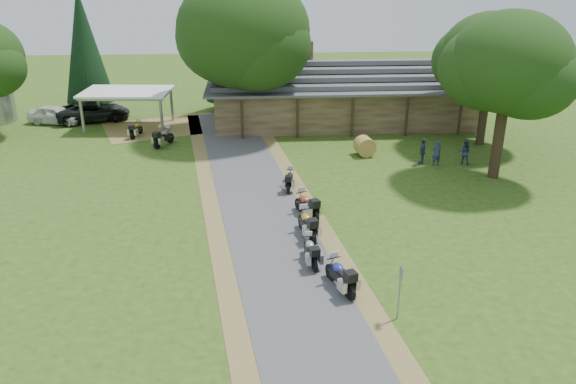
{
  "coord_description": "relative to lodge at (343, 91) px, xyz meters",
  "views": [
    {
      "loc": [
        -1.29,
        -19.79,
        12.07
      ],
      "look_at": [
        0.38,
        5.37,
        1.6
      ],
      "focal_mm": 35.0,
      "sensor_mm": 36.0,
      "label": 1
    }
  ],
  "objects": [
    {
      "name": "person_c",
      "position": [
        3.46,
        -10.62,
        -1.46
      ],
      "size": [
        0.6,
        0.68,
        1.97
      ],
      "primitive_type": "imported",
      "rotation": [
        0.0,
        0.0,
        4.27
      ],
      "color": "navy",
      "rests_on": "ground"
    },
    {
      "name": "motorcycle_carport_b",
      "position": [
        -13.47,
        -5.79,
        -1.77
      ],
      "size": [
        1.48,
        2.05,
        1.35
      ],
      "primitive_type": null,
      "rotation": [
        0.0,
        0.0,
        1.1
      ],
      "color": "slate",
      "rests_on": "ground"
    },
    {
      "name": "ground",
      "position": [
        -6.0,
        -24.0,
        -2.45
      ],
      "size": [
        120.0,
        120.0,
        0.0
      ],
      "primitive_type": "plane",
      "color": "#2D4914",
      "rests_on": "ground"
    },
    {
      "name": "hay_bale",
      "position": [
        0.13,
        -8.74,
        -1.82
      ],
      "size": [
        1.39,
        1.3,
        1.26
      ],
      "primitive_type": "cylinder",
      "rotation": [
        1.57,
        0.0,
        0.12
      ],
      "color": "olive",
      "rests_on": "ground"
    },
    {
      "name": "oak_lodge_left",
      "position": [
        -7.75,
        -2.8,
        3.51
      ],
      "size": [
        9.47,
        9.47,
        11.93
      ],
      "primitive_type": null,
      "color": "#16340F",
      "rests_on": "ground"
    },
    {
      "name": "carport",
      "position": [
        -16.77,
        -0.72,
        -1.03
      ],
      "size": [
        6.87,
        4.86,
        2.84
      ],
      "primitive_type": null,
      "rotation": [
        0.0,
        0.0,
        -0.08
      ],
      "color": "white",
      "rests_on": "ground"
    },
    {
      "name": "motorcycle_row_a",
      "position": [
        -3.99,
        -24.94,
        -1.77
      ],
      "size": [
        1.29,
        2.1,
        1.37
      ],
      "primitive_type": null,
      "rotation": [
        0.0,
        0.0,
        1.92
      ],
      "color": "#233499",
      "rests_on": "ground"
    },
    {
      "name": "person_a",
      "position": [
        4.26,
        -10.95,
        -1.48
      ],
      "size": [
        0.59,
        0.45,
        1.93
      ],
      "primitive_type": "imported",
      "rotation": [
        0.0,
        0.0,
        3.25
      ],
      "color": "navy",
      "rests_on": "ground"
    },
    {
      "name": "cedar_near",
      "position": [
        -9.39,
        4.04,
        3.0
      ],
      "size": [
        3.5,
        3.5,
        10.91
      ],
      "primitive_type": "cone",
      "color": "black",
      "rests_on": "ground"
    },
    {
      "name": "sign_post",
      "position": [
        -2.21,
        -27.05,
        -1.35
      ],
      "size": [
        0.4,
        0.07,
        2.2
      ],
      "primitive_type": null,
      "color": "gray",
      "rests_on": "ground"
    },
    {
      "name": "motorcycle_row_b",
      "position": [
        -4.92,
        -22.79,
        -1.83
      ],
      "size": [
        0.83,
        1.88,
        1.24
      ],
      "primitive_type": null,
      "rotation": [
        0.0,
        0.0,
        1.7
      ],
      "color": "#999DA1",
      "rests_on": "ground"
    },
    {
      "name": "car_dark_suv",
      "position": [
        -20.02,
        1.21,
        -1.27
      ],
      "size": [
        4.34,
        6.68,
        2.37
      ],
      "primitive_type": "imported",
      "rotation": [
        0.0,
        0.0,
        1.87
      ],
      "color": "black",
      "rests_on": "ground"
    },
    {
      "name": "person_b",
      "position": [
        6.12,
        -10.84,
        -1.52
      ],
      "size": [
        0.64,
        0.56,
        1.86
      ],
      "primitive_type": "imported",
      "rotation": [
        0.0,
        0.0,
        2.73
      ],
      "color": "navy",
      "rests_on": "ground"
    },
    {
      "name": "motorcycle_row_c",
      "position": [
        -4.83,
        -20.26,
        -1.75
      ],
      "size": [
        1.1,
        2.13,
        1.39
      ],
      "primitive_type": null,
      "rotation": [
        0.0,
        0.0,
        1.8
      ],
      "color": "gold",
      "rests_on": "ground"
    },
    {
      "name": "cedar_far",
      "position": [
        -20.77,
        3.89,
        2.63
      ],
      "size": [
        3.93,
        3.93,
        10.16
      ],
      "primitive_type": "cone",
      "color": "black",
      "rests_on": "ground"
    },
    {
      "name": "lodge",
      "position": [
        0.0,
        0.0,
        0.0
      ],
      "size": [
        21.4,
        9.4,
        4.9
      ],
      "primitive_type": null,
      "color": "brown",
      "rests_on": "ground"
    },
    {
      "name": "oak_lodge_right",
      "position": [
        8.71,
        -6.91,
        2.48
      ],
      "size": [
        6.88,
        6.88,
        9.86
      ],
      "primitive_type": null,
      "color": "#16340F",
      "rests_on": "ground"
    },
    {
      "name": "motorcycle_row_d",
      "position": [
        -4.64,
        -18.09,
        -1.76
      ],
      "size": [
        1.41,
        2.11,
        1.38
      ],
      "primitive_type": null,
      "rotation": [
        0.0,
        0.0,
        1.99
      ],
      "color": "#D44423",
      "rests_on": "ground"
    },
    {
      "name": "motorcycle_carport_a",
      "position": [
        -15.79,
        -3.43,
        -1.85
      ],
      "size": [
        0.96,
        1.84,
        1.2
      ],
      "primitive_type": null,
      "rotation": [
        0.0,
        0.0,
        1.34
      ],
      "color": "#CABF01",
      "rests_on": "ground"
    },
    {
      "name": "motorcycle_row_e",
      "position": [
        -5.25,
        -14.35,
        -1.85
      ],
      "size": [
        0.84,
        1.83,
        1.21
      ],
      "primitive_type": null,
      "rotation": [
        0.0,
        0.0,
        1.41
      ],
      "color": "black",
      "rests_on": "ground"
    },
    {
      "name": "car_white_sedan",
      "position": [
        -22.78,
        0.58,
        -1.53
      ],
      "size": [
        3.67,
        5.96,
        1.85
      ],
      "primitive_type": "imported",
      "rotation": [
        0.0,
        0.0,
        1.31
      ],
      "color": "silver",
      "rests_on": "ground"
    },
    {
      "name": "oak_driveway",
      "position": [
        7.07,
        -13.23,
        3.04
      ],
      "size": [
        6.7,
        6.7,
        10.98
      ],
      "primitive_type": null,
      "color": "#16340F",
      "rests_on": "ground"
    },
    {
      "name": "driveway",
      "position": [
        -6.5,
        -20.0,
        -2.45
      ],
      "size": [
        51.95,
        51.95,
        0.0
      ],
      "primitive_type": "plane",
      "rotation": [
        0.0,
        0.0,
        0.14
      ],
      "color": "#4D4D50",
      "rests_on": "ground"
    }
  ]
}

